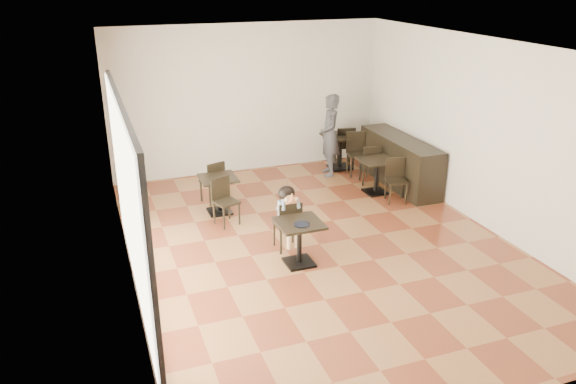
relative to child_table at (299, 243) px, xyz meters
name	(u,v)px	position (x,y,z in m)	size (l,w,h in m)	color
floor	(319,244)	(0.55, 0.49, -0.35)	(6.00, 8.00, 0.01)	brown
ceiling	(324,45)	(0.55, 0.49, 2.85)	(6.00, 8.00, 0.01)	white
wall_back	(248,99)	(0.55, 4.49, 1.25)	(6.00, 0.01, 3.20)	beige
wall_front	(493,275)	(0.55, -3.51, 1.25)	(6.00, 0.01, 3.20)	beige
wall_left	(121,174)	(-2.45, 0.49, 1.25)	(0.01, 8.00, 3.20)	beige
wall_right	(482,133)	(3.55, 0.49, 1.25)	(0.01, 8.00, 3.20)	beige
storefront_window	(128,201)	(-2.42, -0.01, 1.05)	(0.04, 4.50, 2.60)	white
child_table	(299,243)	(0.00, 0.00, 0.00)	(0.67, 0.67, 0.70)	black
child_chair	(287,224)	(0.00, 0.55, 0.07)	(0.38, 0.38, 0.85)	black
child	(287,218)	(0.00, 0.55, 0.18)	(0.38, 0.53, 1.06)	slate
plate	(302,224)	(0.00, -0.10, 0.36)	(0.24, 0.24, 0.01)	black
pizza_slice	(291,200)	(0.00, 0.36, 0.57)	(0.25, 0.19, 0.06)	tan
adult_patron	(330,135)	(2.08, 3.55, 0.54)	(0.65, 0.43, 1.78)	#3C3D41
cafe_table_mid	(376,176)	(2.52, 2.22, 0.00)	(0.66, 0.66, 0.70)	black
cafe_table_left	(219,195)	(-0.68, 2.34, 0.00)	(0.66, 0.66, 0.70)	black
cafe_table_back	(340,152)	(2.48, 3.85, 0.04)	(0.74, 0.74, 0.78)	black
chair_mid_a	(370,164)	(2.66, 2.77, 0.07)	(0.38, 0.38, 0.84)	black
chair_mid_b	(397,181)	(2.66, 1.67, 0.07)	(0.38, 0.38, 0.84)	black
chair_left_a	(212,181)	(-0.68, 2.89, 0.07)	(0.38, 0.38, 0.84)	black
chair_left_b	(226,202)	(-0.68, 1.79, 0.07)	(0.38, 0.38, 0.84)	black
chair_back_a	(344,146)	(2.64, 3.99, 0.12)	(0.42, 0.42, 0.93)	black
chair_back_b	(358,155)	(2.64, 3.30, 0.12)	(0.42, 0.42, 0.93)	black
service_counter	(399,162)	(3.20, 2.49, 0.15)	(0.60, 2.40, 1.00)	black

